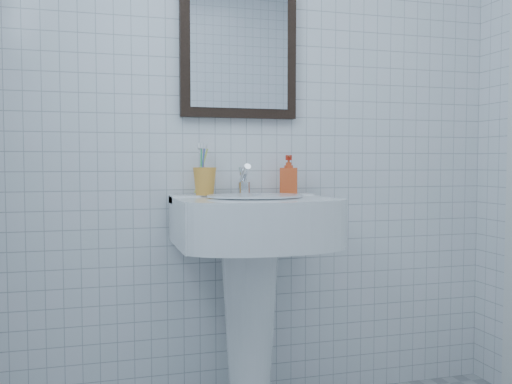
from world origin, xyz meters
name	(u,v)px	position (x,y,z in m)	size (l,w,h in m)	color
wall_back	(262,117)	(0.00, 1.20, 1.25)	(2.20, 0.02, 2.50)	white
washbasin	(251,271)	(-0.11, 0.99, 0.62)	(0.60, 0.44, 0.93)	white
faucet	(244,182)	(-0.11, 1.10, 0.97)	(0.05, 0.11, 0.13)	silver
toothbrush_cup	(205,181)	(-0.27, 1.10, 0.98)	(0.09, 0.09, 0.11)	gold
soap_dispenser	(289,175)	(0.09, 1.10, 1.00)	(0.07, 0.07, 0.16)	red
wall_mirror	(239,44)	(-0.11, 1.18, 1.55)	(0.50, 0.04, 0.62)	black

